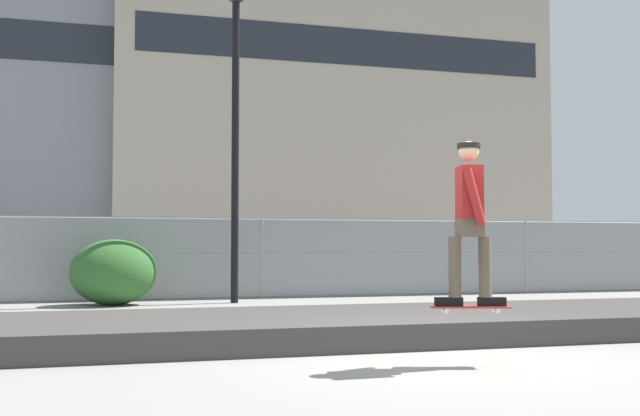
% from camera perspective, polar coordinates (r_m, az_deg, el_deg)
% --- Properties ---
extents(ground_plane, '(120.00, 120.00, 0.00)m').
position_cam_1_polar(ground_plane, '(8.34, 9.32, -11.20)').
color(ground_plane, gray).
extents(gravel_berm, '(16.43, 3.04, 0.32)m').
position_cam_1_polar(gravel_berm, '(10.29, 4.14, -8.74)').
color(gravel_berm, '#3D3A38').
rests_on(gravel_berm, ground_plane).
extents(skateboard, '(0.82, 0.40, 0.07)m').
position_cam_1_polar(skateboard, '(7.92, 11.23, -7.34)').
color(skateboard, '#B22D2D').
extents(skater, '(0.72, 0.62, 1.69)m').
position_cam_1_polar(skater, '(7.90, 11.16, -0.35)').
color(skater, black).
rests_on(skater, skateboard).
extents(chain_fence, '(27.46, 0.06, 1.85)m').
position_cam_1_polar(chain_fence, '(17.50, -4.38, -3.75)').
color(chain_fence, gray).
rests_on(chain_fence, ground_plane).
extents(street_lamp, '(0.44, 0.44, 6.81)m').
position_cam_1_polar(street_lamp, '(16.49, -6.37, 7.74)').
color(street_lamp, black).
rests_on(street_lamp, ground_plane).
extents(parked_car_near, '(4.55, 2.26, 1.66)m').
position_cam_1_polar(parked_car_near, '(20.96, -18.22, -3.72)').
color(parked_car_near, silver).
rests_on(parked_car_near, ground_plane).
extents(parked_car_mid, '(4.44, 2.02, 1.66)m').
position_cam_1_polar(parked_car_mid, '(21.35, -3.29, -3.84)').
color(parked_car_mid, navy).
rests_on(parked_car_mid, ground_plane).
extents(parked_car_far, '(4.44, 2.02, 1.66)m').
position_cam_1_polar(parked_car_far, '(23.95, 13.17, -3.66)').
color(parked_car_far, '#566B4C').
rests_on(parked_car_far, ground_plane).
extents(office_block, '(30.60, 12.45, 23.47)m').
position_cam_1_polar(office_block, '(57.22, 0.34, 7.78)').
color(office_block, '#9E9384').
rests_on(office_block, ground_plane).
extents(shrub_left, '(1.74, 1.42, 1.34)m').
position_cam_1_polar(shrub_left, '(16.04, -15.26, -4.68)').
color(shrub_left, '#2D5B28').
rests_on(shrub_left, ground_plane).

